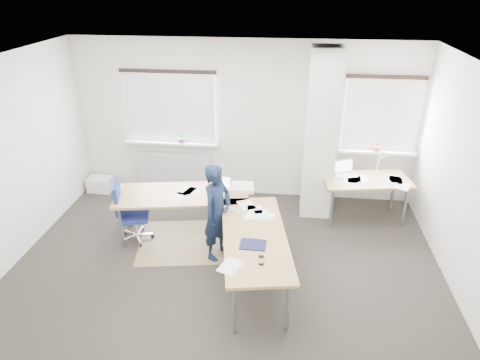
# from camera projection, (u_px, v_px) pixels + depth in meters

# --- Properties ---
(ground) EXTENTS (6.00, 6.00, 0.00)m
(ground) POSITION_uv_depth(u_px,v_px,m) (224.00, 276.00, 5.85)
(ground) COLOR #2B2722
(ground) RESTS_ON ground
(room_shell) EXTENTS (6.04, 5.04, 2.82)m
(room_shell) POSITION_uv_depth(u_px,v_px,m) (241.00, 145.00, 5.47)
(room_shell) COLOR beige
(room_shell) RESTS_ON ground
(floor_mat) EXTENTS (1.63, 1.45, 0.01)m
(floor_mat) POSITION_uv_depth(u_px,v_px,m) (187.00, 241.00, 6.60)
(floor_mat) COLOR olive
(floor_mat) RESTS_ON ground
(white_crate) EXTENTS (0.45, 0.32, 0.26)m
(white_crate) POSITION_uv_depth(u_px,v_px,m) (101.00, 184.00, 8.09)
(white_crate) COLOR white
(white_crate) RESTS_ON ground
(desk_main) EXTENTS (2.82, 2.63, 0.96)m
(desk_main) POSITION_uv_depth(u_px,v_px,m) (218.00, 214.00, 5.99)
(desk_main) COLOR #94633F
(desk_main) RESTS_ON ground
(desk_side) EXTENTS (1.50, 0.93, 1.22)m
(desk_side) POSITION_uv_depth(u_px,v_px,m) (366.00, 181.00, 6.95)
(desk_side) COLOR #94633F
(desk_side) RESTS_ON ground
(task_chair) EXTENTS (0.53, 0.52, 0.96)m
(task_chair) POSITION_uv_depth(u_px,v_px,m) (133.00, 224.00, 6.55)
(task_chair) COLOR navy
(task_chair) RESTS_ON ground
(person) EXTENTS (0.55, 0.62, 1.44)m
(person) POSITION_uv_depth(u_px,v_px,m) (217.00, 213.00, 5.98)
(person) COLOR black
(person) RESTS_ON ground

